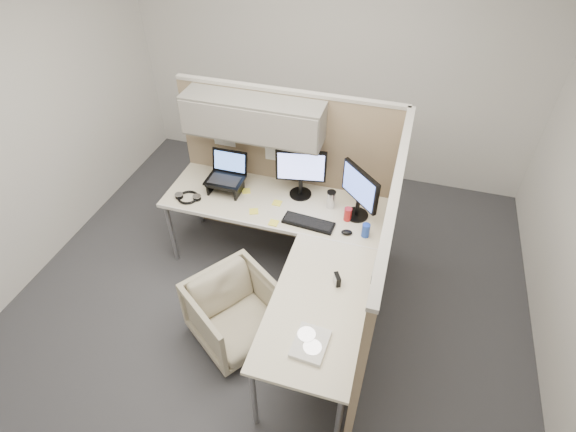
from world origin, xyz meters
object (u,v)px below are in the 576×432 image
(monitor_left, at_px, (301,170))
(desk, at_px, (287,241))
(keyboard, at_px, (308,223))
(office_chair, at_px, (235,310))

(monitor_left, bearing_deg, desk, -96.01)
(desk, distance_m, keyboard, 0.25)
(office_chair, bearing_deg, desk, 7.82)
(desk, xyz_separation_m, office_chair, (-0.27, -0.53, -0.36))
(keyboard, bearing_deg, office_chair, -113.69)
(office_chair, distance_m, keyboard, 0.93)
(desk, relative_size, office_chair, 3.04)
(desk, relative_size, monitor_left, 4.29)
(desk, xyz_separation_m, keyboard, (0.13, 0.21, 0.05))
(desk, distance_m, monitor_left, 0.65)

